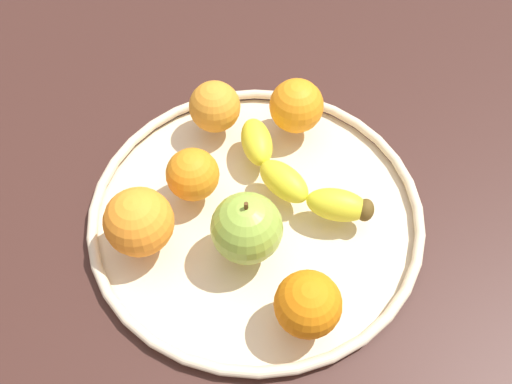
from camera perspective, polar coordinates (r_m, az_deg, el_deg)
The scene contains 9 objects.
ground_plane at distance 66.68cm, azimuth 0.00°, elevation -3.36°, with size 141.93×141.93×4.00cm, color #3A201B.
fruit_bowl at distance 64.22cm, azimuth 0.00°, elevation -1.99°, with size 38.89×38.89×1.80cm.
banana at distance 63.86cm, azimuth 4.01°, elevation 1.60°, with size 20.97×7.47×3.67cm.
apple at distance 57.46cm, azimuth -0.97°, elevation -3.77°, with size 7.67×7.67×8.47cm.
orange_back_right at distance 69.03cm, azimuth 4.21°, elevation 8.88°, with size 6.78×6.78×6.78cm, color orange.
orange_center at distance 59.27cm, azimuth -12.03°, elevation -3.04°, with size 7.48×7.48×7.48cm, color orange.
orange_front_right at distance 54.31cm, azimuth 5.40°, elevation -11.49°, with size 6.68×6.68×6.68cm, color orange.
orange_back_left at distance 69.18cm, azimuth -4.29°, elevation 8.80°, with size 6.44×6.44×6.44cm, color orange.
orange_front_left at distance 62.76cm, azimuth -6.58°, elevation 1.81°, with size 6.13×6.13×6.13cm, color orange.
Camera 1 is at (24.52, -25.09, 54.71)cm, focal length 38.62 mm.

